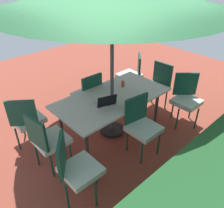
{
  "coord_description": "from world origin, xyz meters",
  "views": [
    {
      "loc": [
        2.31,
        2.5,
        2.74
      ],
      "look_at": [
        0.0,
        0.0,
        0.6
      ],
      "focal_mm": 36.9,
      "sensor_mm": 36.0,
      "label": 1
    }
  ],
  "objects_px": {
    "chair_southeast": "(27,118)",
    "cup": "(123,84)",
    "chair_northeast": "(75,167)",
    "laptop": "(106,103)",
    "chair_northwest": "(186,97)",
    "chair_southwest": "(132,73)",
    "chair_east": "(47,139)",
    "dining_table": "(112,99)",
    "chair_south": "(88,94)",
    "chair_north": "(141,124)",
    "chair_west": "(157,85)"
  },
  "relations": [
    {
      "from": "chair_east",
      "to": "laptop",
      "type": "bearing_deg",
      "value": -105.47
    },
    {
      "from": "chair_southeast",
      "to": "chair_east",
      "type": "relative_size",
      "value": 1.0
    },
    {
      "from": "chair_east",
      "to": "chair_northwest",
      "type": "distance_m",
      "value": 2.61
    },
    {
      "from": "chair_south",
      "to": "chair_east",
      "type": "height_order",
      "value": "same"
    },
    {
      "from": "chair_southeast",
      "to": "chair_east",
      "type": "distance_m",
      "value": 0.68
    },
    {
      "from": "chair_east",
      "to": "laptop",
      "type": "xyz_separation_m",
      "value": [
        -1.01,
        0.13,
        0.25
      ]
    },
    {
      "from": "chair_southwest",
      "to": "chair_east",
      "type": "relative_size",
      "value": 1.0
    },
    {
      "from": "chair_southwest",
      "to": "laptop",
      "type": "xyz_separation_m",
      "value": [
        1.54,
        0.84,
        0.25
      ]
    },
    {
      "from": "chair_northeast",
      "to": "chair_east",
      "type": "xyz_separation_m",
      "value": [
        -0.01,
        -0.71,
        0.0
      ]
    },
    {
      "from": "chair_south",
      "to": "chair_southwest",
      "type": "height_order",
      "value": "same"
    },
    {
      "from": "chair_south",
      "to": "cup",
      "type": "relative_size",
      "value": 8.67
    },
    {
      "from": "chair_northeast",
      "to": "cup",
      "type": "relative_size",
      "value": 8.67
    },
    {
      "from": "chair_east",
      "to": "cup",
      "type": "xyz_separation_m",
      "value": [
        -1.67,
        -0.13,
        0.26
      ]
    },
    {
      "from": "chair_east",
      "to": "chair_west",
      "type": "distance_m",
      "value": 2.53
    },
    {
      "from": "dining_table",
      "to": "chair_southwest",
      "type": "relative_size",
      "value": 2.02
    },
    {
      "from": "dining_table",
      "to": "laptop",
      "type": "distance_m",
      "value": 0.31
    },
    {
      "from": "chair_south",
      "to": "chair_southeast",
      "type": "height_order",
      "value": "same"
    },
    {
      "from": "dining_table",
      "to": "chair_west",
      "type": "distance_m",
      "value": 1.27
    },
    {
      "from": "chair_north",
      "to": "chair_northwest",
      "type": "height_order",
      "value": "same"
    },
    {
      "from": "chair_north",
      "to": "chair_northwest",
      "type": "bearing_deg",
      "value": 6.26
    },
    {
      "from": "chair_east",
      "to": "chair_west",
      "type": "xyz_separation_m",
      "value": [
        -2.53,
        0.02,
        0.0
      ]
    },
    {
      "from": "chair_southeast",
      "to": "cup",
      "type": "xyz_separation_m",
      "value": [
        -1.66,
        0.55,
        0.26
      ]
    },
    {
      "from": "chair_north",
      "to": "chair_northwest",
      "type": "distance_m",
      "value": 1.25
    },
    {
      "from": "dining_table",
      "to": "chair_north",
      "type": "xyz_separation_m",
      "value": [
        0.0,
        0.69,
        -0.15
      ]
    },
    {
      "from": "chair_south",
      "to": "laptop",
      "type": "relative_size",
      "value": 2.56
    },
    {
      "from": "dining_table",
      "to": "chair_southeast",
      "type": "relative_size",
      "value": 2.02
    },
    {
      "from": "chair_northeast",
      "to": "chair_southeast",
      "type": "height_order",
      "value": "same"
    },
    {
      "from": "dining_table",
      "to": "chair_south",
      "type": "height_order",
      "value": "chair_south"
    },
    {
      "from": "chair_southeast",
      "to": "chair_southwest",
      "type": "relative_size",
      "value": 1.0
    },
    {
      "from": "dining_table",
      "to": "chair_west",
      "type": "relative_size",
      "value": 2.02
    },
    {
      "from": "chair_south",
      "to": "chair_northwest",
      "type": "xyz_separation_m",
      "value": [
        -1.27,
        1.36,
        0.0
      ]
    },
    {
      "from": "chair_west",
      "to": "laptop",
      "type": "distance_m",
      "value": 1.54
    },
    {
      "from": "dining_table",
      "to": "chair_west",
      "type": "height_order",
      "value": "chair_west"
    },
    {
      "from": "chair_northeast",
      "to": "laptop",
      "type": "bearing_deg",
      "value": -21.22
    },
    {
      "from": "chair_west",
      "to": "chair_northwest",
      "type": "height_order",
      "value": "same"
    },
    {
      "from": "dining_table",
      "to": "chair_northeast",
      "type": "xyz_separation_m",
      "value": [
        1.28,
        0.71,
        -0.15
      ]
    },
    {
      "from": "chair_east",
      "to": "chair_northwest",
      "type": "relative_size",
      "value": 1.0
    },
    {
      "from": "dining_table",
      "to": "cup",
      "type": "bearing_deg",
      "value": -161.48
    },
    {
      "from": "chair_west",
      "to": "laptop",
      "type": "xyz_separation_m",
      "value": [
        1.52,
        0.1,
        0.25
      ]
    },
    {
      "from": "chair_northeast",
      "to": "chair_southwest",
      "type": "distance_m",
      "value": 2.94
    },
    {
      "from": "chair_southeast",
      "to": "cup",
      "type": "bearing_deg",
      "value": -160.66
    },
    {
      "from": "chair_east",
      "to": "chair_southwest",
      "type": "bearing_deg",
      "value": -82.75
    },
    {
      "from": "chair_southeast",
      "to": "chair_east",
      "type": "xyz_separation_m",
      "value": [
        0.01,
        0.68,
        0.0
      ]
    },
    {
      "from": "cup",
      "to": "chair_northwest",
      "type": "bearing_deg",
      "value": 135.13
    },
    {
      "from": "chair_north",
      "to": "chair_south",
      "type": "bearing_deg",
      "value": 98.38
    },
    {
      "from": "chair_southeast",
      "to": "chair_west",
      "type": "xyz_separation_m",
      "value": [
        -2.52,
        0.7,
        0.0
      ]
    },
    {
      "from": "chair_southeast",
      "to": "chair_northwest",
      "type": "height_order",
      "value": "same"
    },
    {
      "from": "chair_southwest",
      "to": "chair_northwest",
      "type": "xyz_separation_m",
      "value": [
        0.04,
        1.42,
        0.0
      ]
    },
    {
      "from": "chair_south",
      "to": "chair_north",
      "type": "height_order",
      "value": "same"
    },
    {
      "from": "chair_southeast",
      "to": "chair_north",
      "type": "xyz_separation_m",
      "value": [
        -1.26,
        1.37,
        0.0
      ]
    }
  ]
}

